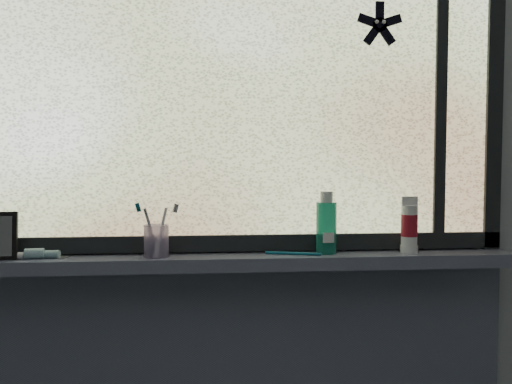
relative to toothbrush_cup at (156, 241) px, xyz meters
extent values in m
cube|color=#9EA3A8|center=(0.28, 0.09, 0.18)|extent=(3.00, 0.01, 2.50)
cube|color=#53586F|center=(0.28, 0.01, -0.07)|extent=(1.62, 0.14, 0.04)
cube|color=silver|center=(0.28, 0.07, 0.46)|extent=(1.50, 0.01, 1.00)
cube|color=black|center=(0.28, 0.06, -0.02)|extent=(1.60, 0.03, 0.05)
cube|color=black|center=(1.06, 0.06, 0.46)|extent=(0.05, 0.03, 1.10)
cube|color=black|center=(0.88, 0.06, 0.46)|extent=(0.03, 0.03, 1.00)
cylinder|color=#BCAAE1|center=(0.00, 0.00, 0.00)|extent=(0.09, 0.09, 0.09)
cylinder|color=#1B9074|center=(0.51, 0.02, 0.05)|extent=(0.08, 0.08, 0.16)
cylinder|color=silver|center=(0.77, 0.01, 0.04)|extent=(0.05, 0.05, 0.12)
camera|label=1|loc=(0.14, -1.68, 0.24)|focal=40.00mm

